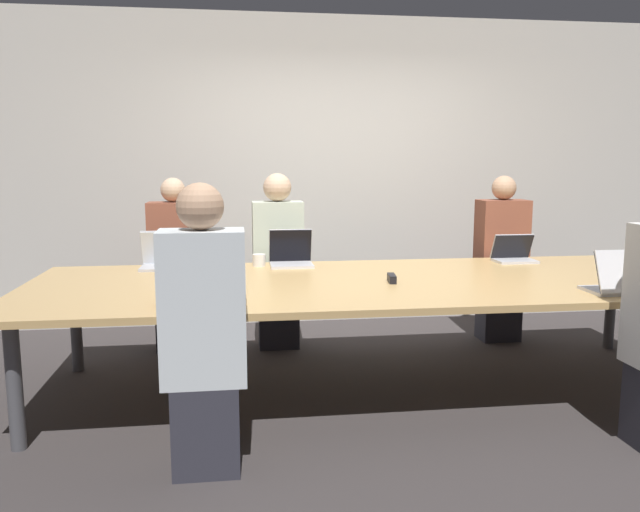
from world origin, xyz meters
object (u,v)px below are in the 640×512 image
stapler (392,278)px  laptop_near_right (620,281)px  person_far_midleft (278,264)px  cup_far_midleft (259,260)px  person_far_right (501,262)px  laptop_far_right (514,254)px  laptop_near_left (212,292)px  person_near_left (204,335)px  cup_far_left (199,262)px  laptop_far_midleft (291,255)px  person_far_left (176,268)px  bottle_far_left (199,259)px  cup_near_left (165,298)px  laptop_far_left (164,257)px

stapler → laptop_near_right: bearing=-15.7°
person_far_midleft → cup_far_midleft: (-0.16, -0.39, 0.09)m
person_far_right → stapler: person_far_right is taller
cup_far_midleft → person_far_midleft: bearing=67.1°
person_far_right → cup_far_midleft: (-2.03, -0.35, 0.11)m
laptop_far_right → person_far_midleft: 1.84m
laptop_near_left → person_near_left: bearing=86.0°
laptop_far_right → cup_far_left: (-2.38, 0.03, -0.02)m
laptop_far_midleft → person_far_left: bearing=154.4°
person_far_midleft → bottle_far_left: size_ratio=6.83×
laptop_near_right → stapler: size_ratio=2.21×
cup_far_left → stapler: cup_far_left is taller
laptop_near_right → cup_near_left: size_ratio=3.67×
laptop_far_right → laptop_far_left: bearing=178.5°
bottle_far_left → laptop_near_left: laptop_near_left is taller
person_far_left → bottle_far_left: person_far_left is taller
laptop_far_midleft → bottle_far_left: bearing=-165.5°
laptop_far_right → stapler: size_ratio=2.02×
cup_near_left → cup_far_left: bearing=84.4°
cup_far_left → laptop_near_left: laptop_near_left is taller
person_far_right → cup_far_left: 2.49m
laptop_far_right → laptop_far_midleft: bearing=178.1°
laptop_far_midleft → person_far_midleft: size_ratio=0.23×
person_far_right → person_far_midleft: size_ratio=0.98×
person_far_right → bottle_far_left: 2.52m
laptop_far_right → stapler: (-1.13, -0.68, -0.04)m
laptop_far_midleft → person_far_left: 0.99m
person_near_left → cup_near_left: 0.49m
bottle_far_left → laptop_far_midleft: bearing=14.5°
laptop_far_midleft → bottle_far_left: 0.69m
laptop_far_right → person_far_right: bearing=79.0°
person_far_right → cup_near_left: bearing=-148.9°
laptop_near_right → person_near_left: bearing=9.3°
cup_far_left → bottle_far_left: bearing=-88.0°
laptop_far_midleft → laptop_far_right: bearing=-1.9°
laptop_far_left → bottle_far_left: 0.32m
cup_far_left → bottle_far_left: size_ratio=0.39×
person_near_left → cup_far_midleft: bearing=-101.2°
person_far_right → laptop_near_right: 1.60m
laptop_far_midleft → cup_far_midleft: 0.24m
laptop_far_left → person_near_left: person_near_left is taller
laptop_far_left → cup_near_left: size_ratio=3.56×
person_far_left → person_near_left: bearing=-81.1°
laptop_far_right → cup_near_left: (-2.50, -1.16, -0.02)m
laptop_near_left → person_far_midleft: bearing=-105.9°
person_far_midleft → cup_near_left: bearing=-114.1°
person_far_midleft → person_near_left: size_ratio=1.00×
cup_far_midleft → laptop_far_right: bearing=-1.4°
person_far_left → laptop_near_left: size_ratio=3.86×
laptop_far_midleft → cup_far_midleft: bearing=-178.3°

